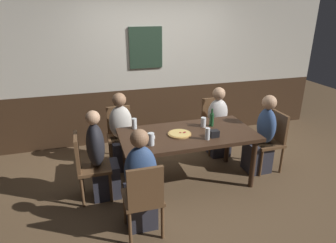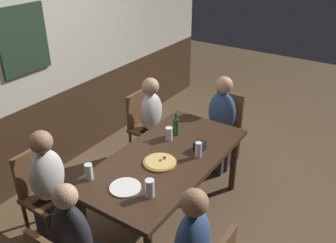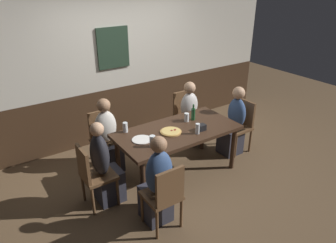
# 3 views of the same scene
# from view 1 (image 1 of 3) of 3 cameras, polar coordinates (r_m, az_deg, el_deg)

# --- Properties ---
(ground_plane) EXTENTS (12.00, 12.00, 0.00)m
(ground_plane) POSITION_cam_1_polar(r_m,az_deg,el_deg) (4.24, 3.64, -11.48)
(ground_plane) COLOR brown
(wall_back) EXTENTS (6.40, 0.13, 2.60)m
(wall_back) POSITION_cam_1_polar(r_m,az_deg,el_deg) (5.24, -2.30, 10.39)
(wall_back) COLOR #3D2819
(wall_back) RESTS_ON ground_plane
(dining_table) EXTENTS (1.79, 0.89, 0.74)m
(dining_table) POSITION_cam_1_polar(r_m,az_deg,el_deg) (3.92, 3.87, -3.32)
(dining_table) COLOR #382316
(dining_table) RESTS_ON ground_plane
(chair_left_near) EXTENTS (0.40, 0.40, 0.88)m
(chair_left_near) POSITION_cam_1_polar(r_m,az_deg,el_deg) (3.09, -4.73, -14.26)
(chair_left_near) COLOR brown
(chair_left_near) RESTS_ON ground_plane
(chair_head_east) EXTENTS (0.40, 0.40, 0.88)m
(chair_head_east) POSITION_cam_1_polar(r_m,az_deg,el_deg) (4.58, 19.43, -3.07)
(chair_head_east) COLOR brown
(chair_head_east) RESTS_ON ground_plane
(chair_head_west) EXTENTS (0.40, 0.40, 0.88)m
(chair_head_west) POSITION_cam_1_polar(r_m,az_deg,el_deg) (3.79, -15.36, -7.84)
(chair_head_west) COLOR brown
(chair_head_west) RESTS_ON ground_plane
(chair_right_far) EXTENTS (0.40, 0.40, 0.88)m
(chair_right_far) POSITION_cam_1_polar(r_m,az_deg,el_deg) (5.00, 8.91, 0.00)
(chair_right_far) COLOR brown
(chair_right_far) RESTS_ON ground_plane
(chair_left_far) EXTENTS (0.40, 0.40, 0.88)m
(chair_left_far) POSITION_cam_1_polar(r_m,az_deg,el_deg) (4.59, -9.25, -2.03)
(chair_left_far) COLOR brown
(chair_left_far) RESTS_ON ground_plane
(person_left_near) EXTENTS (0.34, 0.37, 1.19)m
(person_left_near) POSITION_cam_1_polar(r_m,az_deg,el_deg) (3.22, -5.35, -12.59)
(person_left_near) COLOR #2D2D38
(person_left_near) RESTS_ON ground_plane
(person_head_east) EXTENTS (0.37, 0.34, 1.16)m
(person_head_east) POSITION_cam_1_polar(r_m,az_deg,el_deg) (4.49, 17.74, -3.39)
(person_head_east) COLOR #2D2D38
(person_head_east) RESTS_ON ground_plane
(person_head_west) EXTENTS (0.37, 0.34, 1.17)m
(person_head_west) POSITION_cam_1_polar(r_m,az_deg,el_deg) (3.79, -12.89, -7.66)
(person_head_west) COLOR #2D2D38
(person_head_west) RESTS_ON ground_plane
(person_right_far) EXTENTS (0.34, 0.37, 1.12)m
(person_right_far) POSITION_cam_1_polar(r_m,az_deg,el_deg) (4.88, 9.70, -0.93)
(person_right_far) COLOR #2D2D38
(person_right_far) RESTS_ON ground_plane
(person_left_far) EXTENTS (0.34, 0.37, 1.15)m
(person_left_far) POSITION_cam_1_polar(r_m,az_deg,el_deg) (4.44, -8.95, -2.93)
(person_left_far) COLOR #2D2D38
(person_left_far) RESTS_ON ground_plane
(pizza) EXTENTS (0.31, 0.31, 0.03)m
(pizza) POSITION_cam_1_polar(r_m,az_deg,el_deg) (3.84, 2.25, -2.40)
(pizza) COLOR tan
(pizza) RESTS_ON dining_table
(beer_glass_half) EXTENTS (0.08, 0.08, 0.16)m
(beer_glass_half) POSITION_cam_1_polar(r_m,az_deg,el_deg) (3.53, -3.28, -3.59)
(beer_glass_half) COLOR silver
(beer_glass_half) RESTS_ON dining_table
(tumbler_short) EXTENTS (0.07, 0.07, 0.13)m
(tumbler_short) POSITION_cam_1_polar(r_m,az_deg,el_deg) (4.10, 6.87, -0.22)
(tumbler_short) COLOR silver
(tumbler_short) RESTS_ON dining_table
(pint_glass_stout) EXTENTS (0.06, 0.06, 0.15)m
(pint_glass_stout) POSITION_cam_1_polar(r_m,az_deg,el_deg) (3.71, 7.66, -2.53)
(pint_glass_stout) COLOR silver
(pint_glass_stout) RESTS_ON dining_table
(pint_glass_amber) EXTENTS (0.07, 0.07, 0.15)m
(pint_glass_amber) POSITION_cam_1_polar(r_m,az_deg,el_deg) (4.03, -6.55, -0.54)
(pint_glass_amber) COLOR silver
(pint_glass_amber) RESTS_ON dining_table
(beer_bottle_green) EXTENTS (0.06, 0.06, 0.25)m
(beer_bottle_green) POSITION_cam_1_polar(r_m,az_deg,el_deg) (4.13, 8.47, 0.43)
(beer_bottle_green) COLOR #194723
(beer_bottle_green) RESTS_ON dining_table
(plate_white_large) EXTENTS (0.27, 0.27, 0.01)m
(plate_white_large) POSITION_cam_1_polar(r_m,az_deg,el_deg) (3.76, -4.54, -3.07)
(plate_white_large) COLOR white
(plate_white_large) RESTS_ON dining_table
(condiment_caddy) EXTENTS (0.11, 0.09, 0.09)m
(condiment_caddy) POSITION_cam_1_polar(r_m,az_deg,el_deg) (3.80, 8.97, -2.33)
(condiment_caddy) COLOR black
(condiment_caddy) RESTS_ON dining_table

